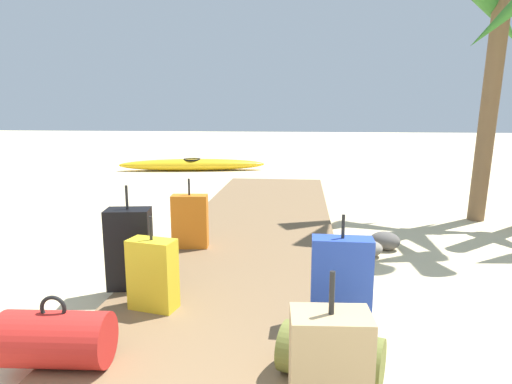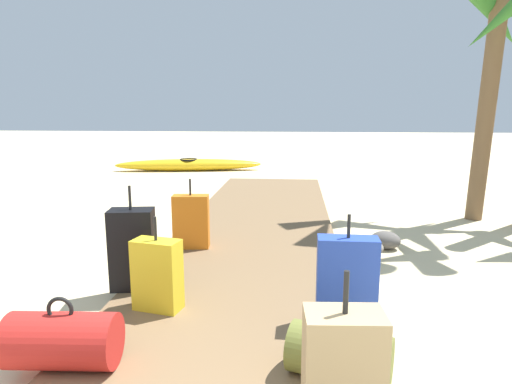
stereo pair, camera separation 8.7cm
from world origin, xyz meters
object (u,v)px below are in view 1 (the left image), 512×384
(suitcase_black, at_px, (130,249))
(kayak, at_px, (192,165))
(suitcase_orange, at_px, (190,221))
(suitcase_yellow, at_px, (153,274))
(duffel_bag_olive, at_px, (331,355))
(duffel_bag_red, at_px, (56,339))
(suitcase_blue, at_px, (341,282))

(suitcase_black, height_order, kayak, suitcase_black)
(kayak, bearing_deg, suitcase_black, -79.43)
(suitcase_orange, height_order, suitcase_yellow, suitcase_orange)
(duffel_bag_olive, height_order, suitcase_yellow, suitcase_yellow)
(duffel_bag_red, relative_size, suitcase_yellow, 0.90)
(suitcase_black, bearing_deg, suitcase_yellow, -48.48)
(suitcase_orange, bearing_deg, suitcase_blue, -47.48)
(duffel_bag_red, relative_size, suitcase_orange, 0.85)
(suitcase_black, xyz_separation_m, kayak, (-1.54, 8.23, -0.28))
(suitcase_black, height_order, duffel_bag_red, suitcase_black)
(suitcase_yellow, bearing_deg, suitcase_orange, 94.01)
(suitcase_blue, relative_size, duffel_bag_olive, 1.27)
(duffel_bag_olive, bearing_deg, suitcase_black, 144.72)
(duffel_bag_red, bearing_deg, suitcase_blue, 21.84)
(suitcase_black, distance_m, suitcase_blue, 1.88)
(suitcase_orange, relative_size, suitcase_yellow, 1.06)
(suitcase_black, xyz_separation_m, duffel_bag_olive, (1.69, -1.20, -0.20))
(suitcase_black, distance_m, duffel_bag_olive, 2.08)
(duffel_bag_olive, xyz_separation_m, kayak, (-3.23, 9.43, -0.07))
(duffel_bag_red, height_order, duffel_bag_olive, duffel_bag_red)
(duffel_bag_red, distance_m, kayak, 9.59)
(duffel_bag_olive, distance_m, kayak, 9.97)
(suitcase_yellow, height_order, kayak, suitcase_yellow)
(duffel_bag_olive, relative_size, suitcase_yellow, 0.87)
(duffel_bag_red, bearing_deg, suitcase_yellow, 68.53)
(duffel_bag_red, height_order, suitcase_orange, suitcase_orange)
(suitcase_blue, bearing_deg, suitcase_yellow, 175.23)
(duffel_bag_olive, distance_m, suitcase_yellow, 1.58)
(suitcase_black, relative_size, suitcase_yellow, 1.23)
(suitcase_black, height_order, suitcase_blue, suitcase_black)
(suitcase_black, xyz_separation_m, suitcase_orange, (0.23, 1.20, -0.05))
(duffel_bag_red, bearing_deg, kayak, 99.30)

